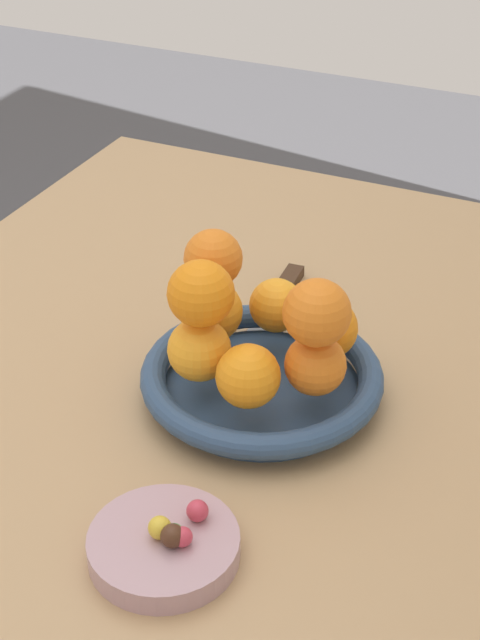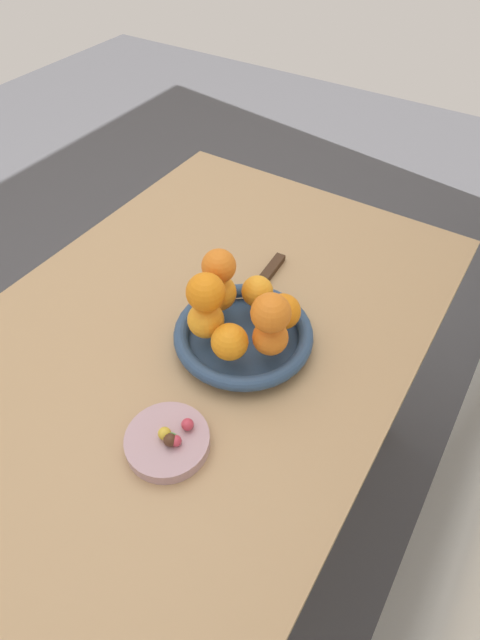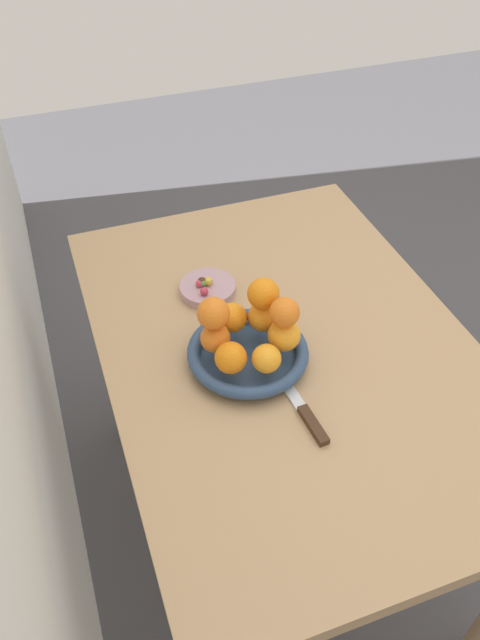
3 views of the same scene
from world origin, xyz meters
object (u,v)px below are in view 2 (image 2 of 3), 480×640
Objects in this scene: candy_dish at (168,441)px; knife at (258,287)px; candy_ball_4 at (188,424)px; orange_7 at (206,292)px; candy_ball_3 at (176,441)px; orange_4 at (206,320)px; candy_ball_2 at (170,440)px; fruit_bowl at (243,335)px; orange_8 at (219,266)px; orange_0 at (269,339)px; orange_5 at (230,342)px; dining_table at (197,359)px; orange_3 at (218,293)px; orange_2 at (257,291)px; orange_6 at (271,313)px; candy_ball_1 at (165,433)px; orange_1 at (283,312)px; candy_ball_0 at (171,438)px.

candy_dish is 0.49× the size of knife.
knife is (-0.34, -0.08, -0.03)m from candy_ball_4.
orange_7 reaches higher than candy_ball_3.
orange_4 is at bearing 0.95° from knife.
fruit_bowl is at bearing -174.39° from candy_ball_2.
fruit_bowl is 0.21m from candy_ball_4.
orange_8 is 2.93× the size of candy_ball_2.
candy_ball_2 is (0.26, 0.09, -0.10)m from orange_8.
knife is at bearing -144.47° from orange_0.
dining_table is at bearing -112.27° from orange_5.
orange_4 is 3.29× the size of candy_ball_4.
candy_ball_4 is at bearing 22.98° from orange_3.
fruit_bowl is at bearing 20.47° from knife.
orange_2 is 0.91× the size of orange_4.
candy_ball_1 is at bearing -14.14° from orange_6.
candy_dish is 0.04m from candy_ball_4.
orange_6 is 0.24m from candy_ball_2.
orange_0 is (-0.21, 0.05, 0.06)m from candy_dish.
orange_1 is at bearing -170.07° from orange_6.
candy_ball_2 is at bearing -10.18° from orange_0.
orange_2 is at bearing 162.86° from orange_7.
orange_3 is at bearing -160.87° from candy_ball_2.
candy_ball_1 is (-0.00, -0.01, 0.00)m from candy_ball_0.
orange_3 reaches higher than orange_0.
candy_ball_4 is (-0.03, 0.02, -0.00)m from candy_ball_1.
orange_2 is at bearing -109.38° from orange_1.
orange_6 is at bearing 70.84° from orange_3.
candy_ball_1 is 0.04m from candy_ball_4.
knife is at bearing -144.42° from orange_6.
orange_5 reaches higher than candy_ball_3.
orange_8 is at bearing -110.57° from fruit_bowl.
orange_2 is (-0.08, 0.08, 0.16)m from dining_table.
orange_7 is 0.25× the size of knife.
knife is at bearing -162.35° from orange_5.
fruit_bowl is at bearing -177.67° from candy_ball_1.
knife is at bearing -132.25° from orange_1.
orange_0 is at bearing 70.97° from fruit_bowl.
orange_4 is 0.98× the size of orange_6.
orange_0 is at bearing 169.58° from candy_ball_4.
orange_2 is 3.01× the size of candy_ball_4.
fruit_bowl is 12.91× the size of candy_ball_4.
candy_ball_4 is at bearing 6.81° from orange_5.
dining_table is 0.27m from orange_6.
orange_3 reaches higher than orange_1.
orange_8 is (0.04, -0.05, 0.07)m from orange_2.
orange_6 is 0.24m from candy_ball_3.
candy_dish is 0.31m from orange_2.
candy_dish is 0.28m from orange_3.
orange_3 is (0.02, -0.12, 0.00)m from orange_1.
orange_4 is 3.17× the size of candy_ball_1.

